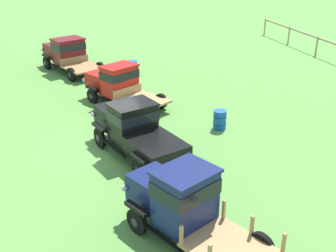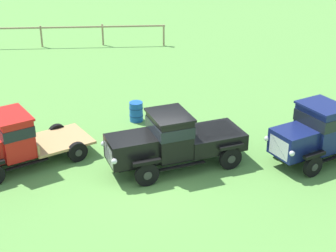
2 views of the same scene
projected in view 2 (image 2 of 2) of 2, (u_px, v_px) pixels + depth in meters
name	position (u px, v px, depth m)	size (l,w,h in m)	color
ground_plane	(155.00, 180.00, 18.09)	(240.00, 240.00, 0.00)	#5B9342
paddock_fence	(9.00, 32.00, 32.67)	(19.85, 0.53, 1.38)	#997F60
vintage_truck_second_in_line	(8.00, 141.00, 18.53)	(5.22, 4.03, 2.05)	black
vintage_truck_midrow_center	(174.00, 139.00, 18.53)	(5.36, 3.20, 2.13)	black
vintage_truck_far_side	(317.00, 132.00, 18.95)	(5.03, 3.58, 2.22)	black
oil_drum_near_fence	(136.00, 112.00, 22.52)	(0.61, 0.61, 0.87)	#1951B2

